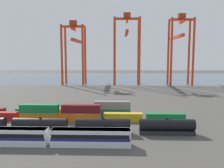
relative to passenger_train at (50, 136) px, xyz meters
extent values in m
plane|color=#4C4944|center=(3.56, 60.39, -2.14)|extent=(420.00, 420.00, 0.00)
cube|color=#475B6B|center=(3.56, 162.12, -2.14)|extent=(400.00, 110.00, 0.01)
cube|color=silver|center=(-9.54, 0.00, -0.19)|extent=(18.19, 3.10, 3.90)
cube|color=navy|center=(-9.54, 0.00, -0.29)|extent=(17.82, 3.14, 0.64)
cube|color=black|center=(-9.54, 0.00, 0.49)|extent=(17.46, 3.13, 0.90)
cube|color=slate|center=(-9.54, 0.00, 1.58)|extent=(18.01, 2.85, 0.36)
cube|color=silver|center=(9.54, 0.00, -0.19)|extent=(18.19, 3.10, 3.90)
cube|color=navy|center=(9.54, 0.00, -0.29)|extent=(17.82, 3.14, 0.64)
cube|color=black|center=(9.54, 0.00, 0.49)|extent=(17.46, 3.13, 0.90)
cube|color=slate|center=(9.54, 0.00, 1.58)|extent=(18.01, 2.85, 0.36)
cube|color=#232326|center=(-5.02, 8.55, -1.59)|extent=(14.29, 2.50, 1.10)
cylinder|color=black|center=(-5.02, 8.55, 0.44)|extent=(14.29, 2.96, 2.96)
cylinder|color=black|center=(-5.02, 8.55, 2.10)|extent=(0.70, 0.70, 0.36)
cube|color=#232326|center=(11.71, 8.55, -1.59)|extent=(14.29, 2.50, 1.10)
cylinder|color=black|center=(11.71, 8.55, 0.44)|extent=(14.29, 2.96, 2.96)
cylinder|color=black|center=(11.71, 8.55, 2.10)|extent=(0.70, 0.70, 0.36)
cube|color=#232326|center=(28.44, 8.55, -1.59)|extent=(14.29, 2.50, 1.10)
cylinder|color=black|center=(28.44, 8.55, 0.44)|extent=(14.29, 2.96, 2.96)
cylinder|color=black|center=(28.44, 8.55, 2.10)|extent=(0.70, 0.70, 0.36)
cube|color=orange|center=(-9.28, 20.52, -0.84)|extent=(12.10, 2.44, 2.60)
cube|color=#197538|center=(-9.28, 20.52, 1.76)|extent=(12.10, 2.44, 2.60)
cube|color=orange|center=(3.93, 20.52, -0.84)|extent=(12.10, 2.44, 2.60)
cube|color=maroon|center=(3.93, 20.52, 1.76)|extent=(12.10, 2.44, 2.60)
cube|color=gold|center=(17.14, 20.52, -0.84)|extent=(12.10, 2.44, 2.60)
cube|color=#197538|center=(30.35, 20.52, -0.84)|extent=(12.10, 2.44, 2.60)
cube|color=#197538|center=(-13.04, 26.18, -0.84)|extent=(12.10, 2.44, 2.60)
cube|color=orange|center=(0.29, 26.18, -0.84)|extent=(12.10, 2.44, 2.60)
cube|color=#146066|center=(13.63, 26.18, -0.84)|extent=(12.10, 2.44, 2.60)
cube|color=slate|center=(13.63, 26.18, 1.76)|extent=(12.10, 2.44, 2.60)
cylinder|color=red|center=(-23.44, 109.20, 18.41)|extent=(1.50, 1.50, 41.11)
cylinder|color=red|center=(-9.07, 109.20, 18.41)|extent=(1.50, 1.50, 41.11)
cylinder|color=red|center=(-23.44, 120.75, 18.41)|extent=(1.50, 1.50, 41.11)
cylinder|color=red|center=(-9.07, 120.75, 18.41)|extent=(1.50, 1.50, 41.11)
cube|color=red|center=(-16.26, 114.97, 38.17)|extent=(15.97, 1.20, 1.60)
cube|color=red|center=(-16.26, 114.97, 36.57)|extent=(1.20, 13.15, 1.60)
cube|color=red|center=(-16.26, 128.08, 29.07)|extent=(2.00, 37.45, 2.00)
cube|color=#9F2C14|center=(-16.26, 114.97, 40.57)|extent=(4.80, 4.00, 3.20)
cylinder|color=red|center=(12.47, 110.47, 20.95)|extent=(1.50, 1.50, 46.19)
cylinder|color=red|center=(29.44, 110.47, 20.95)|extent=(1.50, 1.50, 46.19)
cylinder|color=red|center=(12.47, 119.48, 20.95)|extent=(1.50, 1.50, 46.19)
cylinder|color=red|center=(29.44, 119.48, 20.95)|extent=(1.50, 1.50, 46.19)
cube|color=red|center=(20.96, 114.97, 43.25)|extent=(18.57, 1.20, 1.60)
cube|color=red|center=(20.96, 114.97, 41.65)|extent=(1.20, 10.61, 1.60)
cube|color=red|center=(20.96, 129.19, 34.59)|extent=(2.00, 40.63, 2.00)
cube|color=#9F2C14|center=(20.96, 114.97, 45.65)|extent=(4.80, 4.00, 3.20)
cylinder|color=red|center=(50.83, 109.86, 20.59)|extent=(1.50, 1.50, 45.46)
cylinder|color=red|center=(65.51, 109.86, 20.59)|extent=(1.50, 1.50, 45.46)
cylinder|color=red|center=(50.83, 120.08, 20.59)|extent=(1.50, 1.50, 45.46)
cylinder|color=red|center=(65.51, 120.08, 20.59)|extent=(1.50, 1.50, 45.46)
cube|color=red|center=(58.17, 114.97, 42.52)|extent=(16.27, 1.20, 1.60)
cube|color=red|center=(58.17, 114.97, 40.92)|extent=(1.20, 11.82, 1.60)
cube|color=red|center=(58.17, 129.36, 31.82)|extent=(2.00, 41.11, 2.00)
cube|color=#9F2C14|center=(58.17, 114.97, 44.92)|extent=(4.80, 4.00, 3.20)
camera|label=1|loc=(16.03, -51.87, 18.50)|focal=37.96mm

